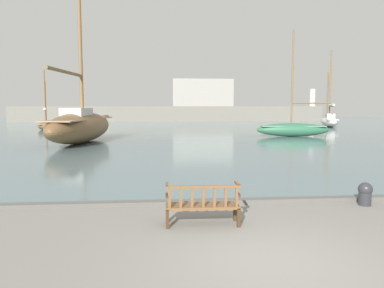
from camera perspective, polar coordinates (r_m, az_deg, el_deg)
ground_plane at (r=6.64m, az=12.30°, el=-17.34°), size 160.00×160.00×0.00m
harbor_water at (r=49.92m, az=-2.91°, el=2.76°), size 100.00×80.00×0.08m
quay_edge_kerb at (r=10.17m, az=5.77°, el=-8.70°), size 40.00×0.30×0.12m
park_bench at (r=8.26m, az=1.60°, el=-9.14°), size 1.61×0.56×0.92m
sailboat_far_port at (r=44.09m, az=-21.40°, el=2.80°), size 3.01×6.83×6.51m
sailboat_far_starboard at (r=50.73m, az=20.19°, el=3.42°), size 3.84×9.03×9.60m
sailboat_outer_starboard at (r=32.71m, az=15.13°, el=2.25°), size 6.24×1.98×8.85m
sailboat_centre_channel at (r=27.42m, az=-16.56°, el=2.83°), size 3.99×12.97×15.95m
mooring_bollard at (r=10.90m, az=24.88°, el=-6.79°), size 0.37×0.37×0.61m
far_breakwater at (r=64.49m, az=-2.15°, el=5.31°), size 53.13×2.40×7.32m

